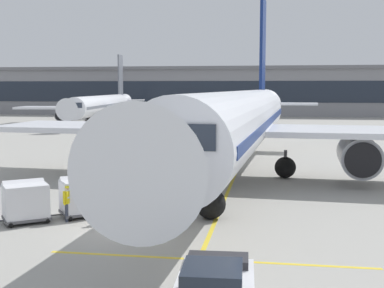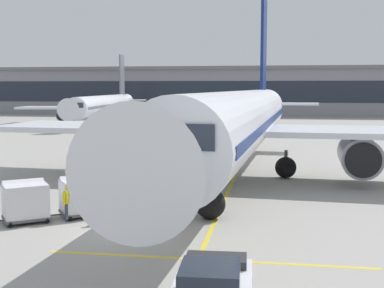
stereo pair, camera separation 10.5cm
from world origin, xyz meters
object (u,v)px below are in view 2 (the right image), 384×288
(baggage_cart_lead, at_px, (82,195))
(safety_cone_engine_keepout, at_px, (147,172))
(baggage_cart_second, at_px, (25,201))
(safety_cone_nose_mark, at_px, (161,173))
(belt_loader, at_px, (142,190))
(parked_airplane, at_px, (240,122))
(ground_crew_marshaller, at_px, (163,189))
(ground_crew_by_carts, at_px, (67,200))
(ground_crew_wingwalker, at_px, (142,195))
(ground_crew_by_loader, at_px, (116,200))
(safety_cone_wingtip, at_px, (164,172))
(distant_airplane, at_px, (103,105))

(baggage_cart_lead, xyz_separation_m, safety_cone_engine_keepout, (0.41, 11.23, -0.70))
(baggage_cart_lead, bearing_deg, baggage_cart_second, -145.78)
(safety_cone_nose_mark, bearing_deg, belt_loader, -84.27)
(parked_airplane, relative_size, baggage_cart_second, 16.72)
(parked_airplane, height_order, ground_crew_marshaller, parked_airplane)
(parked_airplane, height_order, ground_crew_by_carts, parked_airplane)
(baggage_cart_lead, xyz_separation_m, baggage_cart_second, (-2.17, -1.47, 0.00))
(ground_crew_wingwalker, height_order, safety_cone_nose_mark, ground_crew_wingwalker)
(ground_crew_by_carts, bearing_deg, safety_cone_nose_mark, 81.32)
(belt_loader, bearing_deg, ground_crew_marshaller, -13.00)
(baggage_cart_lead, relative_size, safety_cone_nose_mark, 3.62)
(ground_crew_by_carts, xyz_separation_m, safety_cone_engine_keepout, (0.70, 12.32, -0.70))
(belt_loader, height_order, baggage_cart_lead, belt_loader)
(baggage_cart_lead, bearing_deg, safety_cone_nose_mark, 81.95)
(baggage_cart_lead, bearing_deg, ground_crew_by_loader, -21.16)
(baggage_cart_second, height_order, ground_crew_wingwalker, baggage_cart_second)
(ground_crew_by_loader, distance_m, safety_cone_nose_mark, 11.47)
(baggage_cart_second, height_order, safety_cone_wingtip, baggage_cart_second)
(ground_crew_marshaller, xyz_separation_m, distant_airplane, (-23.40, 59.04, 2.09))
(belt_loader, relative_size, safety_cone_wingtip, 5.98)
(parked_airplane, bearing_deg, safety_cone_nose_mark, -172.99)
(belt_loader, height_order, safety_cone_wingtip, belt_loader)
(ground_crew_by_carts, relative_size, ground_crew_wingwalker, 1.00)
(safety_cone_engine_keepout, bearing_deg, safety_cone_nose_mark, -26.21)
(baggage_cart_lead, distance_m, safety_cone_wingtip, 11.05)
(parked_airplane, relative_size, belt_loader, 9.34)
(ground_crew_wingwalker, bearing_deg, baggage_cart_second, -157.65)
(belt_loader, relative_size, distant_airplane, 0.13)
(safety_cone_engine_keepout, bearing_deg, belt_loader, -77.67)
(baggage_cart_lead, bearing_deg, safety_cone_engine_keepout, 87.91)
(safety_cone_nose_mark, bearing_deg, distant_airplane, 112.95)
(belt_loader, relative_size, ground_crew_wingwalker, 2.74)
(safety_cone_nose_mark, bearing_deg, baggage_cart_second, -106.83)
(ground_crew_by_loader, xyz_separation_m, safety_cone_engine_keepout, (-1.54, 11.98, -0.70))
(baggage_cart_lead, relative_size, ground_crew_wingwalker, 1.53)
(baggage_cart_second, height_order, distant_airplane, distant_airplane)
(ground_crew_wingwalker, xyz_separation_m, distant_airplane, (-22.68, 60.56, 2.09))
(belt_loader, xyz_separation_m, safety_cone_nose_mark, (-0.83, 8.32, -0.49))
(ground_crew_by_loader, xyz_separation_m, safety_cone_nose_mark, (-0.44, 11.44, -0.64))
(parked_airplane, distance_m, safety_cone_wingtip, 6.25)
(baggage_cart_second, height_order, safety_cone_engine_keepout, baggage_cart_second)
(baggage_cart_lead, distance_m, baggage_cart_second, 2.62)
(ground_crew_by_loader, bearing_deg, ground_crew_wingwalker, 56.67)
(safety_cone_wingtip, bearing_deg, distant_airplane, 113.21)
(safety_cone_wingtip, bearing_deg, safety_cone_nose_mark, -129.45)
(safety_cone_wingtip, bearing_deg, belt_loader, -85.60)
(ground_crew_by_loader, xyz_separation_m, distant_airplane, (-21.80, 61.89, 2.09))
(distant_airplane, bearing_deg, parked_airplane, -61.77)
(baggage_cart_second, height_order, ground_crew_by_carts, baggage_cart_second)
(ground_crew_by_carts, xyz_separation_m, ground_crew_wingwalker, (3.11, 1.67, 0.00))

